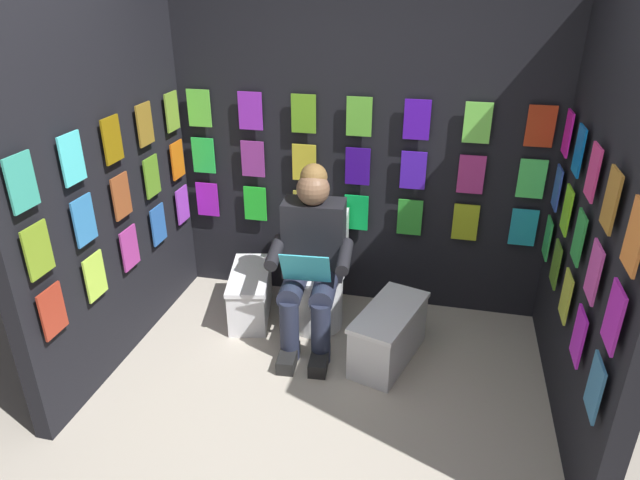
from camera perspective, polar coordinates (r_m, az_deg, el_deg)
display_wall_back at (r=3.95m, az=4.07°, el=8.44°), size 2.72×0.14×2.19m
display_wall_left at (r=3.10m, az=26.48°, el=0.81°), size 0.14×1.84×2.19m
display_wall_right at (r=3.57m, az=-20.80°, el=4.94°), size 0.14×1.84×2.19m
toilet at (r=3.92m, az=-0.31°, el=-3.91°), size 0.42×0.57×0.77m
person_reading at (r=3.59m, az=-0.90°, el=-1.85°), size 0.55×0.71×1.19m
comic_longbox_near at (r=4.06m, az=-7.08°, el=-5.46°), size 0.40×0.65×0.35m
comic_longbox_far at (r=3.62m, az=6.99°, el=-9.51°), size 0.47×0.71×0.37m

